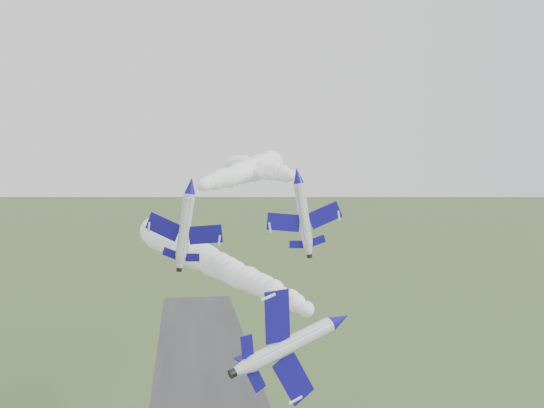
{
  "coord_description": "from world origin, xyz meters",
  "views": [
    {
      "loc": [
        -5.25,
        -63.93,
        47.92
      ],
      "look_at": [
        6.83,
        16.93,
        43.03
      ],
      "focal_mm": 40.0,
      "sensor_mm": 36.0,
      "label": 1
    }
  ],
  "objects": [
    {
      "name": "jet_lead",
      "position": [
        10.35,
        -5.68,
        32.65
      ],
      "size": [
        6.71,
        13.47,
        11.07
      ],
      "rotation": [
        0.0,
        1.29,
        0.37
      ],
      "color": "silver"
    },
    {
      "name": "smoke_trail_jet_lead",
      "position": [
        -1.1,
        24.66,
        34.32
      ],
      "size": [
        25.85,
        55.91,
        5.36
      ],
      "primitive_type": null,
      "rotation": [
        0.0,
        0.0,
        0.37
      ],
      "color": "white"
    },
    {
      "name": "jet_pair_left",
      "position": [
        -4.08,
        16.79,
        45.63
      ],
      "size": [
        10.65,
        12.43,
        3.4
      ],
      "rotation": [
        0.0,
        0.15,
        -0.35
      ],
      "color": "silver"
    },
    {
      "name": "smoke_trail_jet_pair_left",
      "position": [
        5.95,
        43.91,
        47.23
      ],
      "size": [
        22.44,
        50.21,
        5.11
      ],
      "primitive_type": null,
      "rotation": [
        0.0,
        0.0,
        -0.35
      ],
      "color": "white"
    },
    {
      "name": "jet_pair_right",
      "position": [
        10.46,
        17.47,
        46.93
      ],
      "size": [
        10.44,
        12.67,
        3.36
      ],
      "rotation": [
        0.0,
        -0.15,
        0.04
      ],
      "color": "silver"
    },
    {
      "name": "smoke_trail_jet_pair_right",
      "position": [
        9.2,
        54.9,
        47.74
      ],
      "size": [
        7.35,
        68.67,
        4.89
      ],
      "primitive_type": null,
      "rotation": [
        0.0,
        0.0,
        0.04
      ],
      "color": "white"
    }
  ]
}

